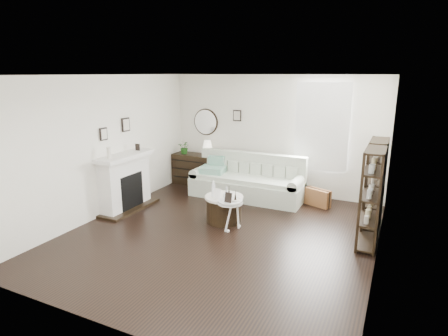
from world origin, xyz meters
The scene contains 18 objects.
room centered at (0.73, 2.70, 1.60)m, with size 5.50×5.50×5.50m.
fireplace centered at (-2.32, 0.30, 0.54)m, with size 0.50×1.40×1.84m.
shelf_unit_far centered at (2.33, 1.55, 0.80)m, with size 0.30×0.80×1.60m.
shelf_unit_near centered at (2.33, 0.65, 0.80)m, with size 0.30×0.80×1.60m.
sofa centered at (-0.35, 2.08, 0.32)m, with size 2.52×0.87×0.98m.
quilt centered at (-1.17, 1.95, 0.57)m, with size 0.55×0.45×0.14m, color #268E5E.
suitcase centered at (1.21, 2.17, 0.18)m, with size 0.55×0.18×0.36m, color brown.
dresser centered at (-1.90, 2.47, 0.38)m, with size 1.15×0.49×0.76m.
table_lamp centered at (-1.57, 2.47, 0.95)m, with size 0.23×0.23×0.37m, color silver, non-canonical shape.
potted_plant centered at (-2.19, 2.42, 0.93)m, with size 0.29×0.25×0.32m, color #215919.
drum_table centered at (-0.21, 0.54, 0.25)m, with size 0.72×0.72×0.50m.
pedestal_table centered at (0.04, 0.27, 0.50)m, with size 0.45×0.45×0.54m.
eiffel_drum centered at (-0.13, 0.59, 0.58)m, with size 0.10×0.10×0.17m, color black, non-canonical shape.
bottle_drum centered at (-0.39, 0.46, 0.65)m, with size 0.07×0.07×0.30m, color silver.
card_frame_drum centered at (-0.26, 0.36, 0.59)m, with size 0.14×0.01×0.19m, color white.
eiffel_ped centered at (0.13, 0.30, 0.63)m, with size 0.09×0.09×0.16m, color black, non-canonical shape.
flask_ped centered at (-0.04, 0.29, 0.66)m, with size 0.12×0.12×0.23m, color silver, non-canonical shape.
card_frame_ped centered at (0.06, 0.16, 0.63)m, with size 0.13×0.01×0.18m, color black.
Camera 1 is at (2.64, -5.43, 2.73)m, focal length 30.00 mm.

